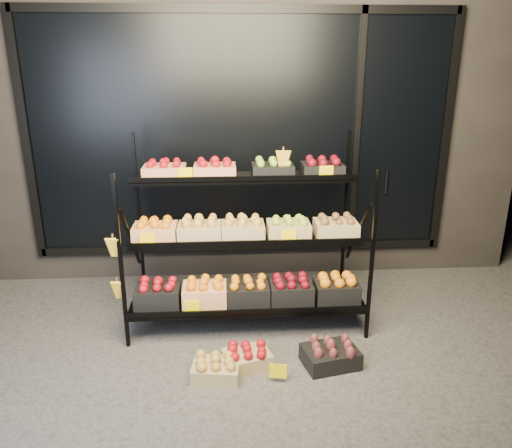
{
  "coord_description": "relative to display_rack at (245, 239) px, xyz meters",
  "views": [
    {
      "loc": [
        -0.18,
        -3.56,
        2.34
      ],
      "look_at": [
        0.09,
        0.55,
        0.94
      ],
      "focal_mm": 35.0,
      "sensor_mm": 36.0,
      "label": 1
    }
  ],
  "objects": [
    {
      "name": "tag_floor_b",
      "position": [
        0.2,
        -1.0,
        -0.73
      ],
      "size": [
        0.13,
        0.01,
        0.12
      ],
      "primitive_type": "cube",
      "color": "#FFD300",
      "rests_on": "ground"
    },
    {
      "name": "floor_crate_midright",
      "position": [
        -0.02,
        -0.77,
        -0.7
      ],
      "size": [
        0.41,
        0.35,
        0.19
      ],
      "rotation": [
        0.0,
        0.0,
        0.29
      ],
      "color": "tan",
      "rests_on": "ground"
    },
    {
      "name": "floor_crate_right",
      "position": [
        0.64,
        -0.8,
        -0.69
      ],
      "size": [
        0.48,
        0.39,
        0.21
      ],
      "rotation": [
        0.0,
        0.0,
        0.22
      ],
      "color": "black",
      "rests_on": "ground"
    },
    {
      "name": "display_rack",
      "position": [
        0.0,
        0.0,
        0.0
      ],
      "size": [
        2.18,
        1.02,
        1.66
      ],
      "color": "black",
      "rests_on": "ground"
    },
    {
      "name": "floor_crate_left",
      "position": [
        -0.26,
        -0.91,
        -0.7
      ],
      "size": [
        0.39,
        0.31,
        0.19
      ],
      "rotation": [
        0.0,
        0.0,
        -0.14
      ],
      "color": "tan",
      "rests_on": "ground"
    },
    {
      "name": "building",
      "position": [
        0.01,
        1.99,
        0.96
      ],
      "size": [
        6.0,
        2.08,
        3.5
      ],
      "color": "#2D2826",
      "rests_on": "ground"
    },
    {
      "name": "ground",
      "position": [
        0.01,
        -0.6,
        -0.79
      ],
      "size": [
        24.0,
        24.0,
        0.0
      ],
      "primitive_type": "plane",
      "color": "#514F4C",
      "rests_on": "ground"
    }
  ]
}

